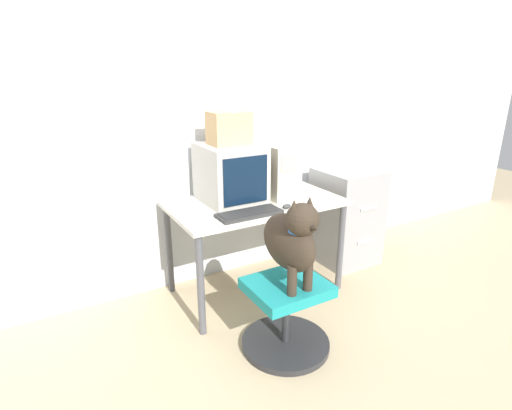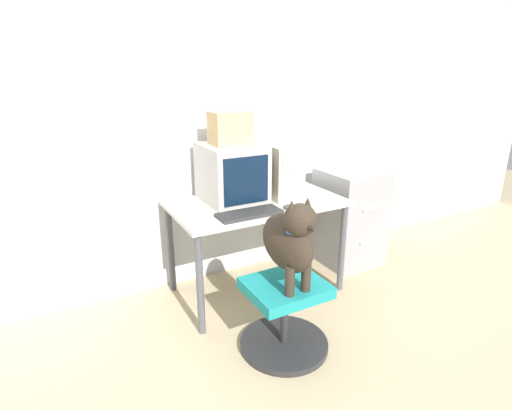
# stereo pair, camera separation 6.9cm
# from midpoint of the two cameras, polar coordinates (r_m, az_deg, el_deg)

# --- Properties ---
(ground_plane) EXTENTS (12.00, 12.00, 0.00)m
(ground_plane) POSITION_cam_midpoint_polar(r_m,az_deg,el_deg) (3.09, 4.16, -14.96)
(ground_plane) COLOR tan
(wall_back) EXTENTS (8.00, 0.05, 2.60)m
(wall_back) POSITION_cam_midpoint_polar(r_m,az_deg,el_deg) (3.31, -3.02, 11.55)
(wall_back) COLOR silver
(wall_back) RESTS_ON ground_plane
(desk) EXTENTS (1.30, 0.75, 0.76)m
(desk) POSITION_cam_midpoint_polar(r_m,az_deg,el_deg) (3.08, 0.72, -1.06)
(desk) COLOR beige
(desk) RESTS_ON ground_plane
(crt_monitor) EXTENTS (0.42, 0.49, 0.43)m
(crt_monitor) POSITION_cam_midpoint_polar(r_m,az_deg,el_deg) (3.00, -2.83, 4.56)
(crt_monitor) COLOR #B7B2A8
(crt_monitor) RESTS_ON desk
(pc_tower) EXTENTS (0.19, 0.50, 0.41)m
(pc_tower) POSITION_cam_midpoint_polar(r_m,az_deg,el_deg) (3.17, 3.02, 5.16)
(pc_tower) COLOR beige
(pc_tower) RESTS_ON desk
(keyboard) EXTENTS (0.46, 0.18, 0.03)m
(keyboard) POSITION_cam_midpoint_polar(r_m,az_deg,el_deg) (2.75, -0.24, -1.21)
(keyboard) COLOR #2D2D2D
(keyboard) RESTS_ON desk
(computer_mouse) EXTENTS (0.07, 0.04, 0.04)m
(computer_mouse) POSITION_cam_midpoint_polar(r_m,az_deg,el_deg) (2.88, 5.21, -0.23)
(computer_mouse) COLOR #333333
(computer_mouse) RESTS_ON desk
(office_chair) EXTENTS (0.57, 0.57, 0.47)m
(office_chair) POSITION_cam_midpoint_polar(r_m,az_deg,el_deg) (2.64, 4.89, -15.50)
(office_chair) COLOR #262628
(office_chair) RESTS_ON ground_plane
(dog) EXTENTS (0.21, 0.49, 0.58)m
(dog) POSITION_cam_midpoint_polar(r_m,az_deg,el_deg) (2.35, 5.72, -4.88)
(dog) COLOR #33281E
(dog) RESTS_ON office_chair
(filing_cabinet) EXTENTS (0.51, 0.52, 0.87)m
(filing_cabinet) POSITION_cam_midpoint_polar(r_m,az_deg,el_deg) (3.76, 13.69, -1.68)
(filing_cabinet) COLOR gray
(filing_cabinet) RESTS_ON ground_plane
(cardboard_box) EXTENTS (0.29, 0.21, 0.24)m
(cardboard_box) POSITION_cam_midpoint_polar(r_m,az_deg,el_deg) (2.94, -2.97, 10.92)
(cardboard_box) COLOR tan
(cardboard_box) RESTS_ON crt_monitor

